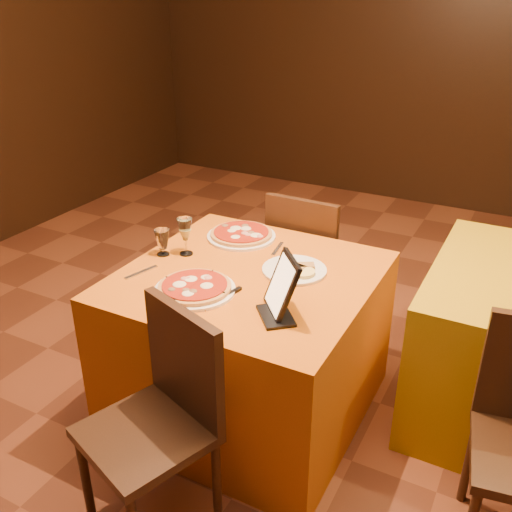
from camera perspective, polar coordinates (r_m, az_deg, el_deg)
The scene contains 14 objects.
floor at distance 2.86m, azimuth 2.11°, elevation -17.36°, with size 6.00×7.00×0.01m, color #5E2D19.
wall_back at distance 5.49m, azimuth 19.46°, elevation 18.71°, with size 6.00×0.01×2.80m, color black.
main_table at distance 2.78m, azimuth -0.73°, elevation -8.66°, with size 1.10×1.10×0.75m, color #BD5A0C.
chair_main_near at distance 2.22m, azimuth -10.98°, elevation -17.08°, with size 0.38×0.38×0.91m, color black, non-canonical shape.
chair_main_far at distance 3.37m, azimuth 5.73°, elevation -0.68°, with size 0.39×0.39×0.91m, color #312110, non-canonical shape.
pizza_near at distance 2.45m, azimuth -6.14°, elevation -3.22°, with size 0.35×0.35×0.03m.
pizza_far at distance 2.95m, azimuth -1.48°, elevation 2.13°, with size 0.36×0.36×0.03m.
cutlet_dish at distance 2.61m, azimuth 3.85°, elevation -1.28°, with size 0.30×0.30×0.03m.
wine_glass at distance 2.75m, azimuth -7.08°, elevation 1.97°, with size 0.08×0.08×0.19m, color #C2C972, non-canonical shape.
water_glass at distance 2.78m, azimuth -9.33°, elevation 1.34°, with size 0.07×0.07×0.13m, color silver, non-canonical shape.
tablet at distance 2.25m, azimuth 2.61°, elevation -2.92°, with size 0.20×0.02×0.24m, color black.
knife at distance 2.38m, azimuth -3.56°, elevation -4.46°, with size 0.20×0.02×0.01m, color #A5A5AB.
fork_near at distance 2.65m, azimuth -11.42°, elevation -1.60°, with size 0.17×0.02×0.01m, color silver.
fork_far at distance 2.82m, azimuth 2.17°, elevation 0.72°, with size 0.16×0.02×0.01m, color silver.
Camera 1 is at (0.88, -1.89, 1.95)m, focal length 40.00 mm.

